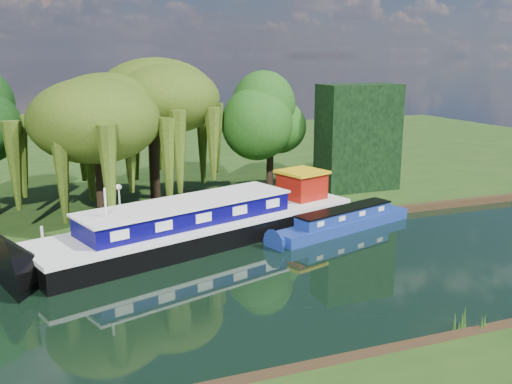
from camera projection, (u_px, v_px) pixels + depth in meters
name	position (u px, v px, depth m)	size (l,w,h in m)	color
ground	(144.00, 300.00, 25.11)	(120.00, 120.00, 0.00)	black
far_bank	(82.00, 163.00, 55.95)	(120.00, 52.00, 0.45)	black
dutch_barge	(207.00, 223.00, 32.96)	(20.34, 10.45, 4.21)	black
narrowboat	(344.00, 221.00, 35.15)	(10.35, 4.79, 1.51)	navy
white_cruiser	(314.00, 227.00, 35.94)	(1.90, 2.20, 1.16)	silver
willow_left	(97.00, 121.00, 34.81)	(7.11, 7.11, 8.52)	black
willow_right	(152.00, 109.00, 38.26)	(7.42, 7.42, 9.04)	black
tree_far_right	(270.00, 121.00, 42.28)	(4.73, 4.73, 7.73)	black
conifer_hedge	(358.00, 137.00, 43.40)	(6.00, 3.00, 8.00)	black
lamppost	(119.00, 194.00, 34.27)	(0.36, 0.36, 2.56)	silver
mooring_posts	(108.00, 228.00, 32.35)	(19.16, 0.16, 1.00)	silver
reeds_near	(372.00, 339.00, 20.49)	(33.70, 1.50, 1.10)	#1F4412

